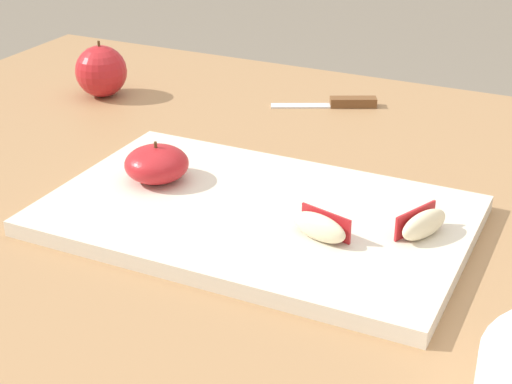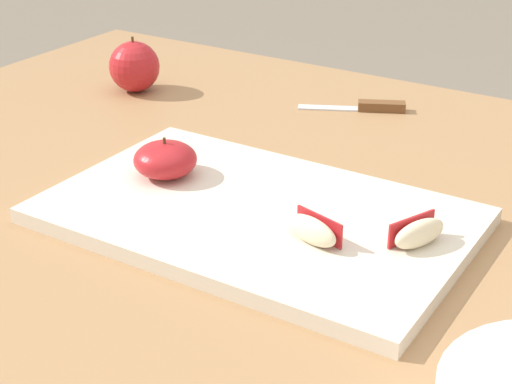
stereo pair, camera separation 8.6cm
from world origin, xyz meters
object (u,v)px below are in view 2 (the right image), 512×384
object	(u,v)px
cutting_board	(256,216)
apple_wedge_near_knife	(419,233)
whole_apple_crimson	(134,67)
apple_half_skin_up	(165,160)
apple_wedge_back	(312,230)
paring_knife	(372,107)

from	to	relation	value
cutting_board	apple_wedge_near_knife	xyz separation A→B (m)	(0.18, 0.02, 0.02)
cutting_board	whole_apple_crimson	bearing A→B (deg)	145.40
apple_wedge_near_knife	cutting_board	bearing A→B (deg)	-174.40
apple_half_skin_up	apple_wedge_back	xyz separation A→B (m)	(0.22, -0.05, -0.01)
cutting_board	paring_knife	xyz separation A→B (m)	(-0.04, 0.39, -0.00)
apple_wedge_near_knife	paring_knife	distance (m)	0.44
apple_wedge_back	apple_wedge_near_knife	world-z (taller)	same
whole_apple_crimson	apple_wedge_near_knife	bearing A→B (deg)	-24.00
apple_wedge_back	apple_wedge_near_knife	size ratio (longest dim) A/B	1.00
apple_wedge_back	paring_knife	bearing A→B (deg)	106.69
apple_half_skin_up	apple_wedge_near_knife	bearing A→B (deg)	0.33
cutting_board	apple_wedge_near_knife	world-z (taller)	apple_wedge_near_knife
apple_wedge_near_knife	paring_knife	world-z (taller)	apple_wedge_near_knife
apple_half_skin_up	apple_wedge_back	distance (m)	0.23
apple_wedge_back	whole_apple_crimson	distance (m)	0.58
apple_half_skin_up	paring_knife	size ratio (longest dim) A/B	0.49
apple_wedge_near_knife	whole_apple_crimson	xyz separation A→B (m)	(-0.58, 0.26, 0.01)
apple_wedge_back	paring_knife	world-z (taller)	apple_wedge_back
paring_knife	apple_half_skin_up	bearing A→B (deg)	-104.12
cutting_board	apple_wedge_back	distance (m)	0.10
apple_wedge_near_knife	paring_knife	xyz separation A→B (m)	(-0.22, 0.38, -0.03)
cutting_board	apple_half_skin_up	bearing A→B (deg)	173.37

